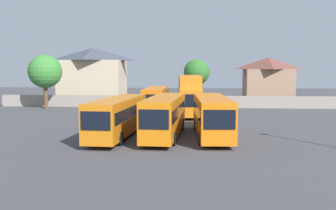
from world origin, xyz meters
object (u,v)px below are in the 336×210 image
bus_4 (156,100)px  house_terrace_left (93,75)px  bus_3 (212,114)px  house_terrace_centre (268,80)px  tree_behind_wall (197,72)px  bus_2 (165,114)px  bus_5 (189,93)px  tree_left_of_lot (45,72)px  bus_1 (118,115)px

bus_4 → house_terrace_left: house_terrace_left is taller
bus_3 → house_terrace_centre: size_ratio=1.45×
tree_behind_wall → bus_4: bearing=-111.5°
house_terrace_left → bus_4: bearing=-52.8°
bus_2 → house_terrace_centre: size_ratio=1.46×
bus_2 → bus_4: (-2.44, 15.41, 0.02)m
bus_5 → tree_left_of_lot: bearing=-111.1°
bus_4 → bus_2: bearing=8.2°
bus_3 → tree_left_of_lot: 32.77m
bus_2 → tree_left_of_lot: size_ratio=1.47×
tree_left_of_lot → tree_behind_wall: 23.00m
bus_1 → house_terrace_left: house_terrace_left is taller
house_terrace_left → bus_3: bearing=-59.0°
bus_2 → house_terrace_left: (-15.29, 32.31, 2.84)m
bus_1 → bus_5: bus_5 is taller
bus_2 → bus_3: bus_2 is taller
bus_3 → bus_5: 15.73m
bus_3 → bus_2: bearing=-88.7°
bus_1 → house_terrace_centre: bearing=153.6°
bus_4 → tree_behind_wall: 14.12m
house_terrace_left → bus_1: bearing=-70.8°
bus_5 → tree_left_of_lot: size_ratio=1.42×
bus_1 → bus_3: bus_3 is taller
bus_3 → tree_left_of_lot: bearing=-136.7°
bus_2 → bus_1: bearing=-84.9°
bus_2 → tree_behind_wall: (2.59, 28.17, 3.37)m
bus_2 → bus_3: bearing=97.5°
bus_3 → tree_left_of_lot: size_ratio=1.46×
bus_4 → bus_5: bus_5 is taller
bus_4 → tree_behind_wall: size_ratio=1.48×
house_terrace_centre → tree_behind_wall: (-11.84, -4.18, 1.37)m
tree_left_of_lot → bus_2: bearing=-49.0°
bus_5 → bus_2: bearing=-9.7°
bus_2 → bus_3: size_ratio=1.00×
bus_3 → tree_left_of_lot: (-23.71, 22.35, 3.50)m
bus_4 → house_terrace_centre: 24.00m
bus_2 → bus_5: size_ratio=1.04×
bus_5 → house_terrace_left: bearing=-137.6°
bus_3 → tree_left_of_lot: tree_left_of_lot is taller
bus_1 → house_terrace_centre: 37.44m
house_terrace_centre → tree_left_of_lot: bearing=-164.2°
house_terrace_centre → tree_behind_wall: 12.63m
bus_3 → bus_4: (-6.41, 15.09, 0.03)m
house_terrace_left → house_terrace_centre: size_ratio=1.38×
bus_4 → house_terrace_centre: (16.88, 16.94, 1.98)m
tree_left_of_lot → house_terrace_centre: bearing=15.8°
bus_3 → bus_5: size_ratio=1.03×
bus_2 → bus_4: bearing=-168.1°
bus_5 → bus_1: bearing=-23.2°
bus_2 → house_terrace_left: 35.86m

